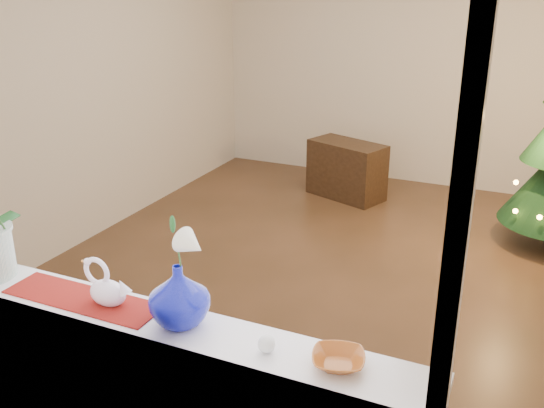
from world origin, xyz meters
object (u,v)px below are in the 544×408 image
(blue_vase, at_px, (179,291))
(amber_dish, at_px, (338,361))
(swan, at_px, (107,284))
(paperweight, at_px, (267,344))
(side_table, at_px, (347,170))

(blue_vase, height_order, amber_dish, blue_vase)
(blue_vase, bearing_deg, swan, 179.54)
(paperweight, xyz_separation_m, side_table, (-1.00, 4.10, -0.66))
(paperweight, bearing_deg, amber_dish, 6.04)
(side_table, bearing_deg, swan, -65.90)
(paperweight, bearing_deg, blue_vase, 175.09)
(blue_vase, height_order, side_table, blue_vase)
(side_table, bearing_deg, paperweight, -56.05)
(swan, relative_size, blue_vase, 0.79)
(swan, height_order, amber_dish, swan)
(amber_dish, bearing_deg, blue_vase, 179.52)
(blue_vase, height_order, paperweight, blue_vase)
(swan, distance_m, side_table, 4.14)
(paperweight, height_order, amber_dish, paperweight)
(swan, distance_m, amber_dish, 0.99)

